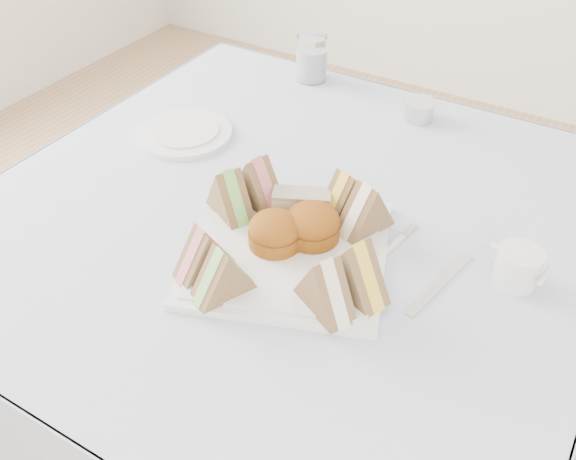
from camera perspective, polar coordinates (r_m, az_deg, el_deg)
The scene contains 21 objects.
floor at distance 1.65m, azimuth 0.14°, elevation -19.32°, with size 4.00×4.00×0.00m, color #9E7751.
table at distance 1.34m, azimuth 0.17°, elevation -11.03°, with size 0.90×0.90×0.74m, color brown.
tablecloth at distance 1.08m, azimuth 0.21°, elevation 1.70°, with size 1.02×1.02×0.01m, color silver.
serving_plate at distance 0.99m, azimuth 0.00°, elevation -1.98°, with size 0.30×0.30×0.01m, color silver.
sandwich_fl_a at distance 0.93m, azimuth -7.49°, elevation -1.84°, with size 0.09×0.04×0.08m, color brown, non-canonical shape.
sandwich_fl_b at distance 0.89m, azimuth -5.86°, elevation -3.70°, with size 0.09×0.04×0.08m, color brown, non-canonical shape.
sandwich_fr_a at distance 0.89m, azimuth 6.07°, elevation -3.33°, with size 0.10×0.05×0.09m, color brown, non-canonical shape.
sandwich_fr_b at distance 0.87m, azimuth 3.32°, elevation -4.79°, with size 0.10×0.05×0.09m, color brown, non-canonical shape.
sandwich_bl_a at distance 1.03m, azimuth -5.24°, elevation 3.37°, with size 0.10×0.04×0.08m, color brown, non-canonical shape.
sandwich_bl_b at distance 1.05m, azimuth -2.73°, elevation 4.40°, with size 0.10×0.05×0.09m, color brown, non-canonical shape.
sandwich_br_a at distance 1.00m, azimuth 6.92°, elevation 2.03°, with size 0.10×0.05×0.09m, color brown, non-canonical shape.
sandwich_br_b at distance 1.04m, azimuth 5.03°, elevation 3.34°, with size 0.09×0.04×0.08m, color brown, non-canonical shape.
scone_left at distance 0.97m, azimuth -1.17°, elevation -0.12°, with size 0.08×0.08×0.06m, color maroon.
scone_right at distance 0.99m, azimuth 2.17°, elevation 0.52°, with size 0.09×0.09×0.06m, color maroon.
pastry_slice at distance 1.04m, azimuth 1.22°, elevation 2.38°, with size 0.09×0.04×0.04m, color #E4BF7C.
side_plate at distance 1.30m, azimuth -9.17°, elevation 8.47°, with size 0.19×0.19×0.01m, color silver.
water_glass at distance 1.48m, azimuth 2.12°, elevation 15.02°, with size 0.07×0.07×0.10m, color white.
tea_strainer at distance 1.36m, azimuth 11.60°, elevation 10.29°, with size 0.07×0.07×0.04m, color beige.
knife at distance 0.97m, azimuth 13.45°, elevation -4.69°, with size 0.01×0.17×0.00m, color beige.
fork at distance 0.98m, azimuth 7.72°, elevation -3.05°, with size 0.01×0.18×0.00m, color beige.
creamer_jug at distance 0.99m, azimuth 19.75°, elevation -3.10°, with size 0.07×0.07×0.06m, color silver.
Camera 1 is at (0.44, -0.74, 1.40)m, focal length 40.00 mm.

